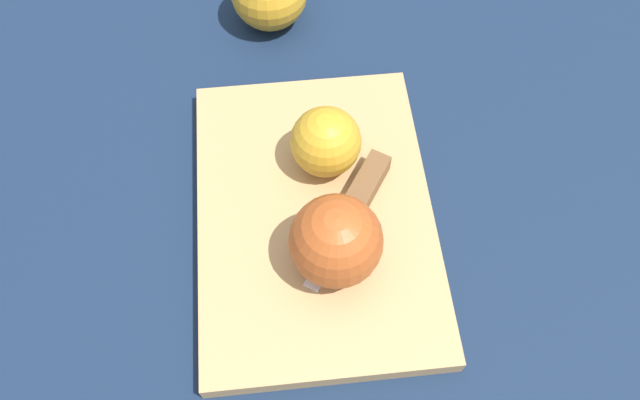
% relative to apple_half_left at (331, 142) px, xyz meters
% --- Properties ---
extents(ground_plane, '(4.00, 4.00, 0.00)m').
position_rel_apple_half_left_xyz_m(ground_plane, '(0.05, -0.01, -0.06)').
color(ground_plane, '#14233D').
extents(cutting_board, '(0.34, 0.25, 0.02)m').
position_rel_apple_half_left_xyz_m(cutting_board, '(0.05, -0.01, -0.04)').
color(cutting_board, tan).
rests_on(cutting_board, ground_plane).
extents(apple_half_left, '(0.07, 0.07, 0.07)m').
position_rel_apple_half_left_xyz_m(apple_half_left, '(0.00, 0.00, 0.00)').
color(apple_half_left, gold).
rests_on(apple_half_left, cutting_board).
extents(apple_half_right, '(0.08, 0.08, 0.08)m').
position_rel_apple_half_left_xyz_m(apple_half_right, '(0.11, 0.01, 0.01)').
color(apple_half_right, '#AD4C1E').
rests_on(apple_half_right, cutting_board).
extents(knife, '(0.14, 0.09, 0.02)m').
position_rel_apple_half_left_xyz_m(knife, '(0.04, 0.03, -0.02)').
color(knife, silver).
rests_on(knife, cutting_board).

